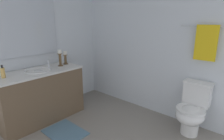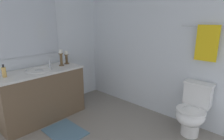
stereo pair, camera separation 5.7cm
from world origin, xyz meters
name	(u,v)px [view 1 (the left image)]	position (x,y,z in m)	size (l,w,h in m)	color
wall_back	(151,43)	(0.00, 1.31, 1.23)	(2.92, 0.04, 2.45)	silver
wall_left	(36,43)	(-1.46, 0.00, 1.23)	(0.04, 2.62, 2.45)	silver
vanity_cabinet	(41,95)	(-1.13, -0.17, 0.42)	(0.58, 1.35, 0.83)	brown
sink_basin	(38,73)	(-1.13, -0.17, 0.79)	(0.40, 0.40, 0.24)	white
mirror	(25,28)	(-1.41, -0.17, 1.48)	(0.02, 1.08, 0.90)	silver
candle_holder_tall	(65,57)	(-1.19, 0.38, 0.95)	(0.09, 0.09, 0.23)	brown
candle_holder_short	(60,58)	(-1.14, 0.24, 0.98)	(0.09, 0.09, 0.28)	brown
soap_bottle	(3,73)	(-1.15, -0.66, 0.90)	(0.06, 0.06, 0.18)	#E5B259
toilet	(192,110)	(0.86, 1.03, 0.37)	(0.39, 0.54, 0.75)	white
towel_bar	(209,26)	(0.87, 1.25, 1.52)	(0.02, 0.02, 0.74)	silver
towel_near_vanity	(206,43)	(0.87, 1.23, 1.30)	(0.28, 0.03, 0.48)	yellow
bath_mat	(65,132)	(-0.51, -0.17, 0.01)	(0.60, 0.44, 0.02)	slate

